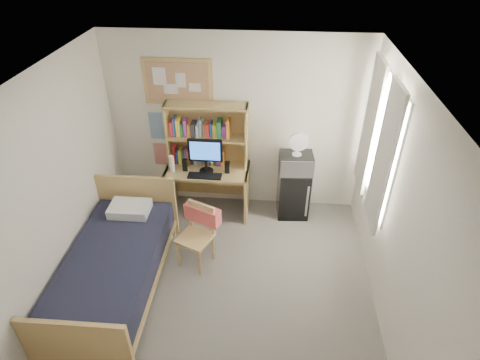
# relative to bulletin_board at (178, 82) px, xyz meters

# --- Properties ---
(floor) EXTENTS (3.60, 4.20, 0.02)m
(floor) POSITION_rel_bulletin_board_xyz_m (0.78, -2.08, -1.93)
(floor) COLOR slate
(floor) RESTS_ON ground
(ceiling) EXTENTS (3.60, 4.20, 0.02)m
(ceiling) POSITION_rel_bulletin_board_xyz_m (0.78, -2.08, 0.68)
(ceiling) COLOR white
(ceiling) RESTS_ON wall_back
(wall_back) EXTENTS (3.60, 0.04, 2.60)m
(wall_back) POSITION_rel_bulletin_board_xyz_m (0.78, 0.02, -0.62)
(wall_back) COLOR white
(wall_back) RESTS_ON floor
(wall_left) EXTENTS (0.04, 4.20, 2.60)m
(wall_left) POSITION_rel_bulletin_board_xyz_m (-1.02, -2.08, -0.62)
(wall_left) COLOR white
(wall_left) RESTS_ON floor
(wall_right) EXTENTS (0.04, 4.20, 2.60)m
(wall_right) POSITION_rel_bulletin_board_xyz_m (2.58, -2.08, -0.62)
(wall_right) COLOR white
(wall_right) RESTS_ON floor
(window_unit) EXTENTS (0.10, 1.40, 1.70)m
(window_unit) POSITION_rel_bulletin_board_xyz_m (2.53, -0.88, -0.32)
(window_unit) COLOR white
(window_unit) RESTS_ON wall_right
(curtain_left) EXTENTS (0.04, 0.55, 1.70)m
(curtain_left) POSITION_rel_bulletin_board_xyz_m (2.50, -1.28, -0.32)
(curtain_left) COLOR silver
(curtain_left) RESTS_ON wall_right
(curtain_right) EXTENTS (0.04, 0.55, 1.70)m
(curtain_right) POSITION_rel_bulletin_board_xyz_m (2.50, -0.48, -0.32)
(curtain_right) COLOR silver
(curtain_right) RESTS_ON wall_right
(bulletin_board) EXTENTS (0.94, 0.03, 0.64)m
(bulletin_board) POSITION_rel_bulletin_board_xyz_m (0.00, 0.00, 0.00)
(bulletin_board) COLOR tan
(bulletin_board) RESTS_ON wall_back
(poster_wave) EXTENTS (0.30, 0.01, 0.42)m
(poster_wave) POSITION_rel_bulletin_board_xyz_m (-0.32, 0.01, -0.67)
(poster_wave) COLOR #265B98
(poster_wave) RESTS_ON wall_back
(poster_japan) EXTENTS (0.28, 0.01, 0.36)m
(poster_japan) POSITION_rel_bulletin_board_xyz_m (-0.32, 0.01, -1.14)
(poster_japan) COLOR red
(poster_japan) RESTS_ON wall_back
(desk) EXTENTS (1.20, 0.61, 0.75)m
(desk) POSITION_rel_bulletin_board_xyz_m (0.39, -0.30, -1.55)
(desk) COLOR tan
(desk) RESTS_ON floor
(desk_chair) EXTENTS (0.56, 0.56, 0.85)m
(desk_chair) POSITION_rel_bulletin_board_xyz_m (0.39, -1.41, -1.49)
(desk_chair) COLOR tan
(desk_chair) RESTS_ON floor
(mini_fridge) EXTENTS (0.47, 0.47, 0.76)m
(mini_fridge) POSITION_rel_bulletin_board_xyz_m (1.65, -0.24, -1.54)
(mini_fridge) COLOR black
(mini_fridge) RESTS_ON floor
(bed) EXTENTS (1.05, 2.07, 0.57)m
(bed) POSITION_rel_bulletin_board_xyz_m (-0.49, -1.90, -1.64)
(bed) COLOR black
(bed) RESTS_ON floor
(hutch) EXTENTS (1.14, 0.30, 0.93)m
(hutch) POSITION_rel_bulletin_board_xyz_m (0.39, -0.15, -0.71)
(hutch) COLOR tan
(hutch) RESTS_ON desk
(monitor) EXTENTS (0.48, 0.04, 0.51)m
(monitor) POSITION_rel_bulletin_board_xyz_m (0.39, -0.36, -0.92)
(monitor) COLOR black
(monitor) RESTS_ON desk
(keyboard) EXTENTS (0.47, 0.16, 0.02)m
(keyboard) POSITION_rel_bulletin_board_xyz_m (0.39, -0.50, -1.16)
(keyboard) COLOR black
(keyboard) RESTS_ON desk
(speaker_left) EXTENTS (0.07, 0.07, 0.17)m
(speaker_left) POSITION_rel_bulletin_board_xyz_m (0.09, -0.36, -1.09)
(speaker_left) COLOR black
(speaker_left) RESTS_ON desk
(speaker_right) EXTENTS (0.07, 0.07, 0.17)m
(speaker_right) POSITION_rel_bulletin_board_xyz_m (0.69, -0.37, -1.09)
(speaker_right) COLOR black
(speaker_right) RESTS_ON desk
(water_bottle) EXTENTS (0.07, 0.07, 0.24)m
(water_bottle) POSITION_rel_bulletin_board_xyz_m (-0.09, -0.40, -1.05)
(water_bottle) COLOR white
(water_bottle) RESTS_ON desk
(hoodie) EXTENTS (0.49, 0.32, 0.23)m
(hoodie) POSITION_rel_bulletin_board_xyz_m (0.47, -1.22, -1.26)
(hoodie) COLOR #DA5752
(hoodie) RESTS_ON desk_chair
(microwave) EXTENTS (0.48, 0.38, 0.27)m
(microwave) POSITION_rel_bulletin_board_xyz_m (1.65, -0.26, -1.03)
(microwave) COLOR #BCBCC1
(microwave) RESTS_ON mini_fridge
(desk_fan) EXTENTS (0.28, 0.28, 0.33)m
(desk_fan) POSITION_rel_bulletin_board_xyz_m (1.65, -0.26, -0.73)
(desk_fan) COLOR white
(desk_fan) RESTS_ON microwave
(pillow) EXTENTS (0.51, 0.36, 0.12)m
(pillow) POSITION_rel_bulletin_board_xyz_m (-0.49, -1.15, -1.29)
(pillow) COLOR white
(pillow) RESTS_ON bed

